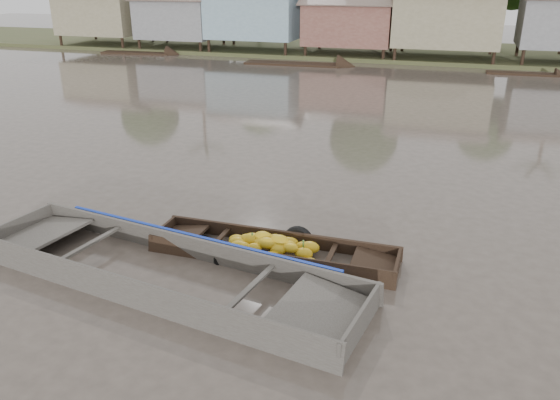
% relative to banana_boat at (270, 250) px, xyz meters
% --- Properties ---
extents(ground, '(120.00, 120.00, 0.00)m').
position_rel_banana_boat_xyz_m(ground, '(-0.19, -0.49, -0.13)').
color(ground, '#494038').
rests_on(ground, ground).
extents(riverbank, '(120.00, 12.47, 10.22)m').
position_rel_banana_boat_xyz_m(riverbank, '(2.84, 31.38, 2.94)').
color(riverbank, '#384723').
rests_on(riverbank, ground).
extents(banana_boat, '(5.04, 1.38, 0.71)m').
position_rel_banana_boat_xyz_m(banana_boat, '(0.00, 0.00, 0.00)').
color(banana_boat, black).
rests_on(banana_boat, ground).
extents(viewer_boat, '(8.07, 3.27, 0.63)m').
position_rel_banana_boat_xyz_m(viewer_boat, '(-1.56, -1.47, -0.06)').
color(viewer_boat, '#403C36').
rests_on(viewer_boat, ground).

